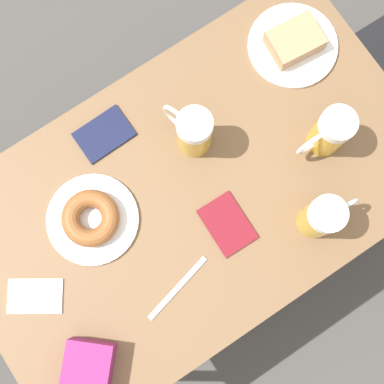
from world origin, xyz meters
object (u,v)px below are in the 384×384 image
Objects in this scene: blue_pouch at (88,373)px; beer_mug_right at (323,217)px; beer_mug_center at (329,133)px; fork at (178,288)px; passport_near_edge at (104,134)px; plate_with_cake at (294,43)px; napkin_folded at (35,295)px; beer_mug_left at (193,132)px; passport_far_edge at (227,224)px; plate_with_donut at (91,219)px.

beer_mug_right is at bearing 89.53° from blue_pouch.
beer_mug_center reaches higher than fork.
passport_near_edge is (-0.29, -0.41, -0.07)m from beer_mug_center.
napkin_folded is (0.16, -0.82, -0.02)m from plate_with_cake.
beer_mug_left and beer_mug_right have the same top height.
napkin_folded is at bearing -95.19° from beer_mug_center.
beer_mug_center is 0.30m from passport_far_edge.
beer_mug_center reaches higher than plate_with_donut.
beer_mug_right is 0.91× the size of blue_pouch.
plate_with_donut reaches higher than passport_far_edge.
passport_near_edge reaches higher than fork.
fork is 1.10× the size of blue_pouch.
plate_with_cake is 0.34m from beer_mug_left.
blue_pouch is (0.28, -0.18, 0.01)m from plate_with_donut.
beer_mug_right reaches higher than passport_far_edge.
beer_mug_left is 0.56m from blue_pouch.
fork is at bearing -7.47° from passport_near_edge.
passport_near_edge is (-0.23, 0.32, 0.00)m from napkin_folded.
plate_with_donut is 1.41× the size of beer_mug_center.
plate_with_cake is 0.50m from passport_near_edge.
plate_with_cake reaches higher than fork.
beer_mug_left is 1.15× the size of passport_near_edge.
plate_with_cake is 1.03× the size of plate_with_donut.
beer_mug_right is (0.31, 0.13, 0.00)m from beer_mug_left.
plate_with_donut is 1.63× the size of passport_near_edge.
beer_mug_left is 0.30m from beer_mug_center.
beer_mug_right is (0.14, -0.12, 0.00)m from beer_mug_center.
beer_mug_left is 0.33m from beer_mug_right.
plate_with_donut is 0.25m from fork.
beer_mug_center is 0.74m from napkin_folded.
plate_with_donut is 0.33m from blue_pouch.
passport_far_edge is (0.18, 0.25, -0.02)m from plate_with_donut.
plate_with_donut reaches higher than napkin_folded.
plate_with_cake is 0.25m from beer_mug_center.
fork is (0.26, -0.22, -0.07)m from beer_mug_left.
beer_mug_left is at bearing 52.56° from passport_near_edge.
beer_mug_center reaches higher than passport_far_edge.
napkin_folded is 1.11× the size of passport_near_edge.
passport_far_edge is (0.33, 0.12, 0.00)m from passport_near_edge.
fork is at bearing 18.05° from plate_with_donut.
plate_with_donut is at bearing -39.32° from passport_near_edge.
passport_far_edge is at bearing 76.63° from napkin_folded.
blue_pouch reaches higher than napkin_folded.
napkin_folded is (0.07, -0.20, -0.02)m from plate_with_donut.
beer_mug_center is (0.23, -0.08, 0.06)m from plate_with_cake.
fork is (-0.05, -0.34, -0.07)m from beer_mug_right.
passport_near_edge is at bearing 144.69° from blue_pouch.
plate_with_donut reaches higher than fork.
beer_mug_right is 1.15× the size of passport_near_edge.
beer_mug_right is 1.04× the size of napkin_folded.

